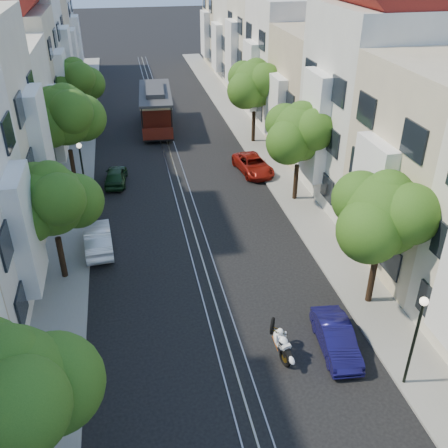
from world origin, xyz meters
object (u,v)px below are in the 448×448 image
lamp_west (82,165)px  parked_car_w_mid (98,238)px  sportbike_rider (281,342)px  tree_w_a (9,396)px  parked_car_w_far (116,176)px  parked_car_e_mid (336,338)px  cable_car (156,106)px  parked_car_e_far (253,165)px  tree_w_d (75,82)px  tree_e_c (301,134)px  tree_w_b (52,202)px  tree_w_c (66,117)px  lamp_east (417,329)px  tree_e_b (385,216)px  tree_e_d (256,85)px

lamp_west → parked_car_w_mid: lamp_west is taller
lamp_west → sportbike_rider: 17.80m
tree_w_a → parked_car_w_far: bearing=83.2°
lamp_west → sportbike_rider: (8.25, -15.65, -1.98)m
parked_car_e_mid → cable_car: bearing=104.6°
parked_car_e_far → parked_car_w_far: bearing=172.1°
lamp_west → parked_car_w_mid: 6.00m
tree_w_d → lamp_west: 14.11m
tree_e_c → tree_w_b: size_ratio=1.04×
tree_e_c → sportbike_rider: (-5.31, -13.62, -3.73)m
tree_w_a → parked_car_w_far: (2.74, 22.97, -4.12)m
tree_w_c → sportbike_rider: bearing=-64.0°
tree_w_a → lamp_east: (13.44, 2.02, -1.89)m
tree_w_a → tree_w_c: (0.00, 23.00, 0.34)m
tree_e_b → tree_w_c: tree_w_c is taller
tree_w_c → lamp_east: (13.44, -20.98, -2.22)m
lamp_west → lamp_east: bearing=-55.0°
tree_w_b → parked_car_e_far: bearing=40.5°
tree_e_d → parked_car_e_mid: size_ratio=1.84×
sportbike_rider → cable_car: size_ratio=0.21×
tree_e_c → parked_car_e_far: 6.51m
tree_w_b → tree_w_c: bearing=90.0°
tree_e_c → tree_w_a: (-14.40, -18.00, 0.13)m
tree_w_b → lamp_west: (0.84, 8.02, -1.55)m
parked_car_e_mid → parked_car_w_mid: size_ratio=0.90×
tree_e_d → tree_w_c: bearing=-157.4°
tree_w_d → tree_e_d: bearing=-19.1°
tree_e_d → lamp_west: size_ratio=1.65×
tree_e_d → parked_car_e_far: tree_e_d is taller
parked_car_e_far → parked_car_w_far: size_ratio=1.23×
tree_w_a → tree_w_c: bearing=90.0°
tree_w_d → tree_w_c: bearing=-90.0°
parked_car_e_mid → parked_car_w_mid: 14.16m
tree_e_b → parked_car_e_mid: 5.66m
tree_w_b → tree_w_c: tree_w_c is taller
tree_e_d → parked_car_w_mid: bearing=-131.3°
tree_w_b → lamp_west: 8.22m
lamp_west → parked_car_e_far: size_ratio=0.94×
cable_car → tree_e_c: bearing=-61.0°
tree_e_d → tree_w_b: bearing=-130.3°
tree_w_a → tree_w_b: bearing=90.0°
tree_e_c → tree_w_a: tree_w_a is taller
tree_e_c → sportbike_rider: tree_e_c is taller
tree_w_b → parked_car_e_mid: tree_w_b is taller
tree_w_d → lamp_east: bearing=-67.2°
tree_e_b → tree_w_a: bearing=-154.1°
lamp_east → parked_car_e_mid: lamp_east is taller
tree_e_d → tree_w_d: size_ratio=1.05×
sportbike_rider → tree_w_c: bearing=101.8°
tree_w_d → lamp_east: tree_w_d is taller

